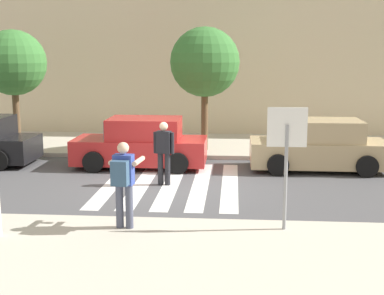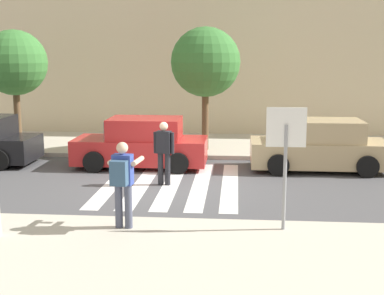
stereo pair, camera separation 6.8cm
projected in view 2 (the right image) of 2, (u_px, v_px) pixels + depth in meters
The scene contains 16 objects.
ground_plane at pixel (171, 186), 14.43m from camera, with size 120.00×120.00×0.00m, color #4C4C4F.
sidewalk_near at pixel (122, 280), 8.34m from camera, with size 60.00×6.00×0.14m, color beige.
sidewalk_far at pixel (190, 145), 20.30m from camera, with size 60.00×4.80×0.14m, color beige.
building_facade_far at pixel (198, 45), 23.94m from camera, with size 56.00×4.00×7.64m, color beige.
crosswalk_stripe_0 at pixel (114, 183), 14.76m from camera, with size 0.44×5.20×0.01m, color silver.
crosswalk_stripe_1 at pixel (143, 183), 14.69m from camera, with size 0.44×5.20×0.01m, color silver.
crosswalk_stripe_2 at pixel (171, 184), 14.63m from camera, with size 0.44×5.20×0.01m, color silver.
crosswalk_stripe_3 at pixel (201, 184), 14.56m from camera, with size 0.44×5.20×0.01m, color silver.
crosswalk_stripe_4 at pixel (230, 185), 14.50m from camera, with size 0.44×5.20×0.01m, color silver.
stop_sign at pixel (286, 142), 10.22m from camera, with size 0.76×0.08×2.41m.
photographer_with_backpack at pixel (122, 177), 10.41m from camera, with size 0.64×0.89×1.72m.
pedestrian_crossing at pixel (164, 150), 14.37m from camera, with size 0.57×0.31×1.72m.
parked_car_red at pixel (142, 144), 16.66m from camera, with size 4.10×1.92×1.55m.
parked_car_tan at pixel (320, 147), 16.21m from camera, with size 4.10×1.92×1.55m.
street_tree_west at pixel (14, 63), 18.95m from camera, with size 2.32×2.32×4.20m.
street_tree_center at pixel (205, 62), 18.41m from camera, with size 2.41×2.41×4.28m.
Camera 2 is at (1.75, -13.92, 3.61)m, focal length 50.00 mm.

